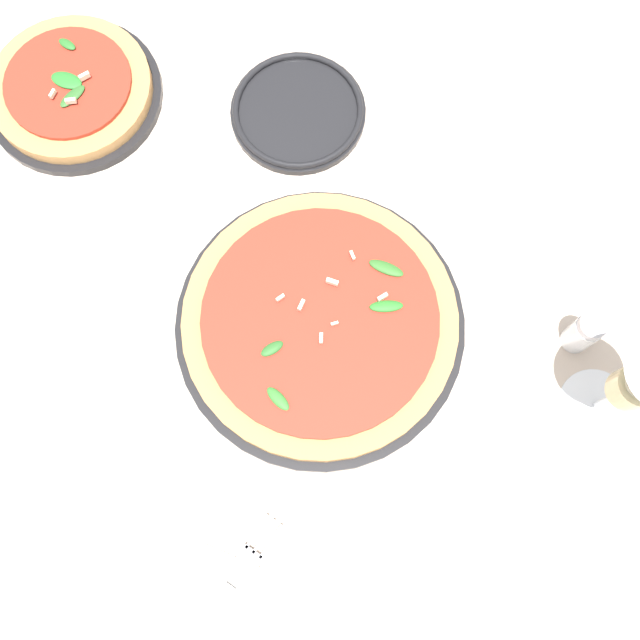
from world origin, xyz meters
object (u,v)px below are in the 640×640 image
(pizza_arugula_main, at_px, (320,323))
(shaker_pepper, at_px, (584,333))
(side_plate_white, at_px, (298,111))
(fork, at_px, (216,609))
(pizza_personal_side, at_px, (72,90))

(pizza_arugula_main, height_order, shaker_pepper, shaker_pepper)
(side_plate_white, xyz_separation_m, shaker_pepper, (-0.16, -0.40, 0.02))
(fork, bearing_deg, pizza_arugula_main, 14.50)
(pizza_personal_side, xyz_separation_m, shaker_pepper, (-0.09, -0.67, 0.02))
(pizza_personal_side, distance_m, shaker_pepper, 0.68)
(pizza_arugula_main, relative_size, fork, 1.57)
(shaker_pepper, bearing_deg, pizza_arugula_main, 107.05)
(side_plate_white, distance_m, shaker_pepper, 0.43)
(pizza_arugula_main, xyz_separation_m, side_plate_white, (0.25, 0.12, -0.01))
(pizza_personal_side, xyz_separation_m, side_plate_white, (0.07, -0.27, -0.01))
(pizza_personal_side, height_order, fork, pizza_personal_side)
(side_plate_white, bearing_deg, fork, -167.84)
(fork, relative_size, shaker_pepper, 3.12)
(side_plate_white, height_order, shaker_pepper, shaker_pepper)
(fork, height_order, shaker_pepper, shaker_pepper)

